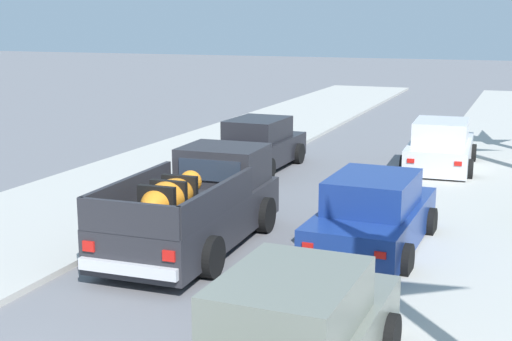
# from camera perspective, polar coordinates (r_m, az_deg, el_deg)

# --- Properties ---
(sidewalk_left) EXTENTS (4.98, 60.00, 0.12)m
(sidewalk_left) POSITION_cam_1_polar(r_m,az_deg,el_deg) (20.43, -8.99, -0.66)
(sidewalk_left) COLOR #B2AFA8
(sidewalk_left) RESTS_ON ground
(sidewalk_right) EXTENTS (4.98, 60.00, 0.12)m
(sidewalk_right) POSITION_cam_1_polar(r_m,az_deg,el_deg) (17.76, 19.28, -3.10)
(sidewalk_right) COLOR #B2AFA8
(sidewalk_right) RESTS_ON ground
(curb_left) EXTENTS (0.16, 60.00, 0.10)m
(curb_left) POSITION_cam_1_polar(r_m,az_deg,el_deg) (19.91, -6.27, -0.94)
(curb_left) COLOR silver
(curb_left) RESTS_ON ground
(curb_right) EXTENTS (0.16, 60.00, 0.10)m
(curb_right) POSITION_cam_1_polar(r_m,az_deg,el_deg) (17.82, 15.78, -2.86)
(curb_right) COLOR silver
(curb_right) RESTS_ON ground
(pickup_truck) EXTENTS (2.32, 5.26, 1.80)m
(pickup_truck) POSITION_cam_1_polar(r_m,az_deg,el_deg) (14.29, -4.80, -2.90)
(pickup_truck) COLOR #28282D
(pickup_truck) RESTS_ON ground
(car_right_near) EXTENTS (2.11, 4.30, 1.54)m
(car_right_near) POSITION_cam_1_polar(r_m,az_deg,el_deg) (14.14, 9.32, -3.61)
(car_right_near) COLOR navy
(car_right_near) RESTS_ON ground
(car_left_mid) EXTENTS (2.10, 4.29, 1.54)m
(car_left_mid) POSITION_cam_1_polar(r_m,az_deg,el_deg) (21.71, 0.08, 1.99)
(car_left_mid) COLOR black
(car_left_mid) RESTS_ON ground
(car_right_mid) EXTENTS (2.17, 4.32, 1.54)m
(car_right_mid) POSITION_cam_1_polar(r_m,az_deg,el_deg) (22.17, 14.52, 1.82)
(car_right_mid) COLOR silver
(car_right_mid) RESTS_ON ground
(car_left_far) EXTENTS (2.10, 4.29, 1.54)m
(car_left_far) POSITION_cam_1_polar(r_m,az_deg,el_deg) (8.83, 2.90, -13.23)
(car_left_far) COLOR slate
(car_left_far) RESTS_ON ground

